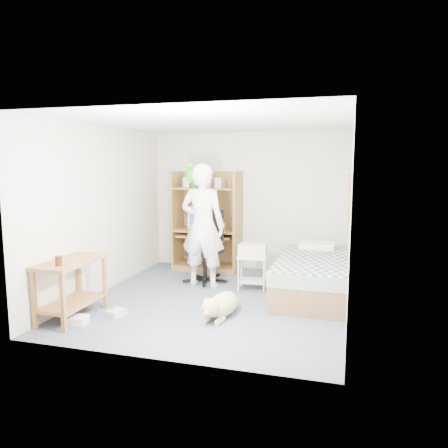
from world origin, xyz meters
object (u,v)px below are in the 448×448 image
side_desk (71,280)px  office_chair (206,256)px  computer_hutch (208,225)px  printer_cart (252,267)px  person (203,226)px  bed (312,276)px  dog (221,305)px

side_desk → office_chair: (1.08, 2.14, -0.08)m
computer_hutch → office_chair: size_ratio=1.54×
computer_hutch → office_chair: 0.92m
printer_cart → person: bearing=178.6°
person → office_chair: bearing=-79.1°
computer_hutch → bed: 2.35m
office_chair → dog: 1.77m
computer_hutch → side_desk: bearing=-106.1°
bed → side_desk: 3.39m
computer_hutch → person: (0.28, -1.11, 0.15)m
office_chair → dog: office_chair is taller
computer_hutch → printer_cart: 1.58m
side_desk → person: person is taller
bed → dog: 1.64m
person → dog: person is taller
printer_cart → office_chair: bearing=157.5°
computer_hutch → person: person is taller
computer_hutch → bed: (2.00, -1.12, -0.53)m
printer_cart → dog: bearing=-100.0°
computer_hutch → dog: 2.66m
bed → person: 1.85m
person → computer_hutch: bearing=-73.4°
side_desk → office_chair: size_ratio=0.85×
office_chair → printer_cart: 0.88m
side_desk → printer_cart: (1.92, 1.88, -0.14)m
office_chair → printer_cart: size_ratio=2.19×
dog → printer_cart: 1.34m
bed → office_chair: (-1.77, 0.32, 0.13)m
bed → printer_cart: 0.93m
bed → dog: bearing=-129.4°
bed → person: bearing=179.7°
computer_hutch → person: bearing=-75.8°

